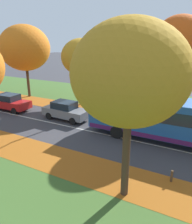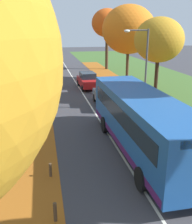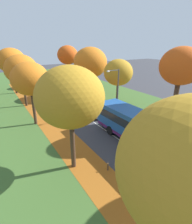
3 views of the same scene
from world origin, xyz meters
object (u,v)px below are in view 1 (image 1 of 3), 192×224
at_px(tree_right_near, 180,39).
at_px(bollard_fifth, 172,176).
at_px(tree_left_near, 130,74).
at_px(bus, 163,117).
at_px(streetlamp_right, 92,75).
at_px(tree_right_far, 25,48).
at_px(tree_right_mid, 81,57).
at_px(car_grey_lead, 65,110).
at_px(car_red_following, 10,102).

height_order(tree_right_near, bollard_fifth, tree_right_near).
xyz_separation_m(tree_left_near, bus, (6.62, -0.23, -3.89)).
xyz_separation_m(tree_left_near, tree_right_near, (11.67, -0.04, 1.23)).
bearing_deg(streetlamp_right, tree_right_far, 77.79).
height_order(tree_left_near, tree_right_near, tree_right_near).
bearing_deg(tree_right_mid, car_grey_lead, -166.04).
bearing_deg(tree_right_near, streetlamp_right, 109.81).
height_order(tree_right_mid, car_grey_lead, tree_right_mid).
bearing_deg(tree_left_near, streetlamp_right, 36.27).
distance_m(bollard_fifth, streetlamp_right, 11.71).
height_order(tree_right_near, streetlamp_right, tree_right_near).
bearing_deg(tree_right_far, car_grey_lead, -117.40).
height_order(streetlamp_right, car_grey_lead, streetlamp_right).
relative_size(tree_right_mid, car_red_following, 1.63).
bearing_deg(car_red_following, streetlamp_right, -70.78).
bearing_deg(tree_right_near, tree_right_far, 90.78).
bearing_deg(car_grey_lead, tree_right_near, -59.90).
xyz_separation_m(tree_right_far, streetlamp_right, (-2.22, -10.25, -2.08)).
bearing_deg(tree_left_near, car_red_following, 66.38).
relative_size(tree_right_far, bollard_fifth, 13.47).
bearing_deg(car_grey_lead, bollard_fifth, -116.09).
height_order(tree_right_mid, car_red_following, tree_right_mid).
xyz_separation_m(tree_right_far, bus, (-4.81, -17.25, -4.11)).
bearing_deg(bus, car_red_following, 90.70).
bearing_deg(car_red_following, tree_right_mid, -45.77).
bearing_deg(streetlamp_right, tree_left_near, -143.73).
bearing_deg(tree_right_far, bus, -105.59).
distance_m(tree_right_far, car_grey_lead, 11.10).
distance_m(bollard_fifth, car_red_following, 17.11).
xyz_separation_m(tree_right_near, streetlamp_right, (-2.45, 6.81, -3.09)).
bearing_deg(car_red_following, car_grey_lead, -86.16).
distance_m(tree_left_near, tree_right_near, 11.74).
relative_size(bollard_fifth, car_grey_lead, 0.15).
distance_m(bollard_fifth, bus, 5.09).
height_order(tree_left_near, car_red_following, tree_left_near).
relative_size(tree_right_near, streetlamp_right, 1.46).
distance_m(tree_right_near, tree_right_mid, 9.61).
height_order(tree_right_near, tree_right_mid, tree_right_near).
relative_size(tree_right_mid, car_grey_lead, 1.63).
xyz_separation_m(tree_left_near, bollard_fifth, (1.98, -1.78, -5.27)).
relative_size(tree_left_near, car_red_following, 1.81).
relative_size(tree_left_near, tree_right_near, 0.88).
xyz_separation_m(tree_left_near, car_red_following, (6.44, 14.73, -4.78)).
height_order(tree_left_near, car_grey_lead, tree_left_near).
bearing_deg(tree_left_near, car_grey_lead, 50.09).
distance_m(streetlamp_right, car_grey_lead, 4.02).
height_order(bollard_fifth, bus, bus).
relative_size(bollard_fifth, bus, 0.06).
distance_m(tree_left_near, car_red_following, 16.77).
relative_size(bollard_fifth, car_red_following, 0.15).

